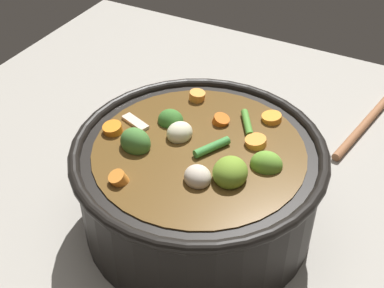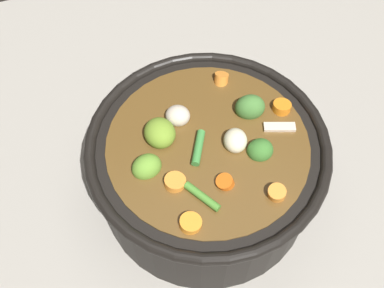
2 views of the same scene
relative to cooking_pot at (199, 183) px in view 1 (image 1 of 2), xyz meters
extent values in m
plane|color=#9E998E|center=(0.00, 0.00, -0.07)|extent=(1.10, 1.10, 0.00)
cylinder|color=black|center=(0.00, 0.00, -0.01)|extent=(0.31, 0.31, 0.13)
torus|color=black|center=(0.00, 0.00, 0.06)|extent=(0.33, 0.33, 0.02)
cylinder|color=brown|center=(0.00, 0.00, 0.00)|extent=(0.27, 0.27, 0.12)
ellipsoid|color=#3C772E|center=(0.06, -0.03, 0.06)|extent=(0.04, 0.03, 0.03)
ellipsoid|color=#689E33|center=(-0.09, -0.01, 0.06)|extent=(0.05, 0.04, 0.03)
ellipsoid|color=#457B35|center=(0.07, 0.03, 0.06)|extent=(0.05, 0.04, 0.04)
ellipsoid|color=olive|center=(-0.06, 0.03, 0.07)|extent=(0.05, 0.05, 0.04)
cylinder|color=orange|center=(0.05, -0.10, 0.06)|extent=(0.03, 0.03, 0.02)
cylinder|color=orange|center=(0.00, -0.06, 0.06)|extent=(0.03, 0.02, 0.02)
cylinder|color=orange|center=(-0.06, -0.10, 0.06)|extent=(0.03, 0.03, 0.02)
cylinder|color=orange|center=(0.12, 0.02, 0.06)|extent=(0.04, 0.04, 0.02)
cylinder|color=orange|center=(0.06, 0.10, 0.06)|extent=(0.03, 0.03, 0.02)
cylinder|color=orange|center=(-0.06, -0.04, 0.06)|extent=(0.04, 0.03, 0.02)
ellipsoid|color=beige|center=(-0.02, 0.05, 0.06)|extent=(0.04, 0.04, 0.03)
ellipsoid|color=beige|center=(0.03, -0.01, 0.06)|extent=(0.04, 0.04, 0.03)
cylinder|color=#3E8B3E|center=(-0.02, -0.01, 0.06)|extent=(0.03, 0.05, 0.01)
cylinder|color=#4F9133|center=(-0.03, -0.07, 0.06)|extent=(0.03, 0.05, 0.01)
cube|color=beige|center=(0.10, -0.01, 0.06)|extent=(0.04, 0.03, 0.01)
cylinder|color=#9A613D|center=(-0.16, -0.33, -0.06)|extent=(0.06, 0.23, 0.01)
camera|label=1|loc=(-0.23, 0.45, 0.47)|focal=48.69mm
camera|label=2|loc=(-0.12, -0.30, 0.55)|focal=41.73mm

